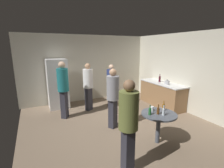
{
  "coord_description": "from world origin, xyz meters",
  "views": [
    {
      "loc": [
        -2.07,
        -3.88,
        2.21
      ],
      "look_at": [
        -0.14,
        0.05,
        1.22
      ],
      "focal_mm": 26.08,
      "sensor_mm": 36.0,
      "label": 1
    }
  ],
  "objects": [
    {
      "name": "beer_bottle_amber",
      "position": [
        0.66,
        -1.13,
        0.82
      ],
      "size": [
        0.06,
        0.06,
        0.23
      ],
      "color": "#8C5919",
      "rests_on": "foreground_table"
    },
    {
      "name": "beer_bottle_brown",
      "position": [
        0.37,
        -1.26,
        0.82
      ],
      "size": [
        0.06,
        0.06,
        0.23
      ],
      "color": "#593314",
      "rests_on": "foreground_table"
    },
    {
      "name": "person_in_navy_shirt",
      "position": [
        0.5,
        1.41,
        0.93
      ],
      "size": [
        0.46,
        0.46,
        1.6
      ],
      "rotation": [
        0.0,
        0.0,
        -1.09
      ],
      "color": "#2D2D38",
      "rests_on": "ground_plane"
    },
    {
      "name": "beer_bottle_clear",
      "position": [
        0.44,
        -1.36,
        0.82
      ],
      "size": [
        0.06,
        0.06,
        0.23
      ],
      "color": "silver",
      "rests_on": "foreground_table"
    },
    {
      "name": "person_in_olive_shirt",
      "position": [
        -0.69,
        -1.71,
        1.0
      ],
      "size": [
        0.35,
        0.35,
        1.7
      ],
      "rotation": [
        0.0,
        0.0,
        -0.04
      ],
      "color": "#2D2D38",
      "rests_on": "ground_plane"
    },
    {
      "name": "kitchen_counter",
      "position": [
        2.28,
        0.66,
        0.45
      ],
      "size": [
        0.64,
        1.92,
        0.9
      ],
      "color": "olive",
      "rests_on": "ground_plane"
    },
    {
      "name": "wall_side_right",
      "position": [
        2.63,
        0.0,
        1.35
      ],
      "size": [
        0.06,
        5.2,
        2.7
      ],
      "primitive_type": "cube",
      "color": "beige",
      "rests_on": "ground_plane"
    },
    {
      "name": "beer_bottle_green",
      "position": [
        0.18,
        -1.21,
        0.82
      ],
      "size": [
        0.06,
        0.06,
        0.23
      ],
      "color": "#26662D",
      "rests_on": "foreground_table"
    },
    {
      "name": "person_in_teal_shirt",
      "position": [
        -1.28,
        1.15,
        1.06
      ],
      "size": [
        0.48,
        0.48,
        1.8
      ],
      "rotation": [
        0.0,
        0.0,
        -0.63
      ],
      "color": "#2D2D38",
      "rests_on": "ground_plane"
    },
    {
      "name": "ground_plane",
      "position": [
        0.0,
        0.0,
        -0.05
      ],
      "size": [
        5.2,
        5.2,
        0.1
      ],
      "primitive_type": "cube",
      "color": "#7A6651"
    },
    {
      "name": "plastic_cup_white",
      "position": [
        0.37,
        -1.06,
        0.79
      ],
      "size": [
        0.08,
        0.08,
        0.11
      ],
      "primitive_type": "cylinder",
      "color": "white",
      "rests_on": "foreground_table"
    },
    {
      "name": "foreground_table",
      "position": [
        0.42,
        -1.24,
        0.63
      ],
      "size": [
        0.8,
        0.8,
        0.73
      ],
      "color": "#4C515B",
      "rests_on": "ground_plane"
    },
    {
      "name": "person_in_gray_shirt",
      "position": [
        -0.19,
        -0.1,
        0.97
      ],
      "size": [
        0.46,
        0.46,
        1.66
      ],
      "rotation": [
        0.0,
        0.0,
        -1.05
      ],
      "color": "#2D2D38",
      "rests_on": "ground_plane"
    },
    {
      "name": "person_in_white_shirt",
      "position": [
        -0.39,
        1.44,
        0.98
      ],
      "size": [
        0.46,
        0.46,
        1.68
      ],
      "rotation": [
        0.0,
        0.0,
        -1.09
      ],
      "color": "#2D2D38",
      "rests_on": "ground_plane"
    },
    {
      "name": "wine_bottle_on_counter",
      "position": [
        2.28,
        0.82,
        1.02
      ],
      "size": [
        0.08,
        0.08,
        0.31
      ],
      "color": "#3F141E",
      "rests_on": "kitchen_counter"
    },
    {
      "name": "wall_back",
      "position": [
        0.0,
        2.63,
        1.35
      ],
      "size": [
        5.32,
        0.06,
        2.7
      ],
      "primitive_type": "cube",
      "color": "beige",
      "rests_on": "ground_plane"
    },
    {
      "name": "refrigerator",
      "position": [
        -1.3,
        2.2,
        0.9
      ],
      "size": [
        0.7,
        0.68,
        1.8
      ],
      "color": "white",
      "rests_on": "ground_plane"
    },
    {
      "name": "kettle",
      "position": [
        2.23,
        0.37,
        0.97
      ],
      "size": [
        0.24,
        0.17,
        0.18
      ],
      "color": "#B2B2B7",
      "rests_on": "kitchen_counter"
    }
  ]
}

